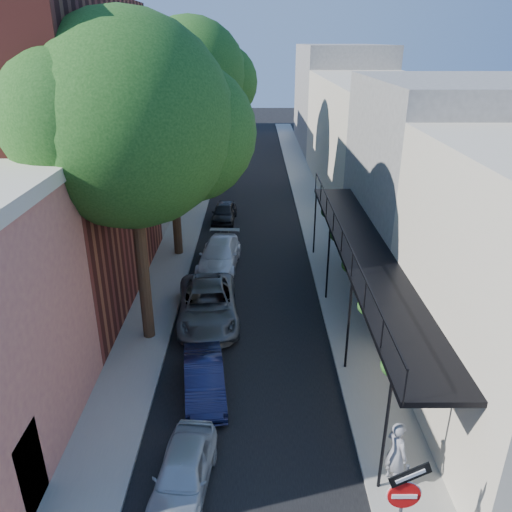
{
  "coord_description": "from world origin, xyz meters",
  "views": [
    {
      "loc": [
        0.2,
        -6.18,
        10.41
      ],
      "look_at": [
        0.25,
        11.36,
        2.8
      ],
      "focal_mm": 35.0,
      "sensor_mm": 36.0,
      "label": 1
    }
  ],
  "objects_px": {
    "sign_post": "(404,499)",
    "oak_far": "(198,77)",
    "parked_car_c": "(208,305)",
    "parked_car_d": "(219,255)",
    "oak_near": "(144,125)",
    "oak_mid": "(179,117)",
    "parked_car_a": "(183,473)",
    "parked_car_b": "(204,379)",
    "parked_car_e": "(224,213)",
    "pedestrian": "(396,453)"
  },
  "relations": [
    {
      "from": "sign_post",
      "to": "parked_car_d",
      "type": "xyz_separation_m",
      "value": [
        -4.7,
        15.43,
        -1.38
      ]
    },
    {
      "from": "parked_car_a",
      "to": "oak_far",
      "type": "bearing_deg",
      "value": 99.9
    },
    {
      "from": "oak_near",
      "to": "parked_car_c",
      "type": "distance_m",
      "value": 7.45
    },
    {
      "from": "oak_near",
      "to": "parked_car_b",
      "type": "height_order",
      "value": "oak_near"
    },
    {
      "from": "oak_mid",
      "to": "parked_car_b",
      "type": "bearing_deg",
      "value": -80.05
    },
    {
      "from": "parked_car_a",
      "to": "parked_car_d",
      "type": "relative_size",
      "value": 0.73
    },
    {
      "from": "parked_car_d",
      "to": "pedestrian",
      "type": "xyz_separation_m",
      "value": [
        5.25,
        -13.22,
        0.38
      ]
    },
    {
      "from": "parked_car_a",
      "to": "parked_car_b",
      "type": "relative_size",
      "value": 0.94
    },
    {
      "from": "sign_post",
      "to": "parked_car_b",
      "type": "height_order",
      "value": "sign_post"
    },
    {
      "from": "oak_near",
      "to": "sign_post",
      "type": "bearing_deg",
      "value": -54.91
    },
    {
      "from": "oak_near",
      "to": "oak_far",
      "type": "distance_m",
      "value": 17.01
    },
    {
      "from": "parked_car_b",
      "to": "parked_car_c",
      "type": "bearing_deg",
      "value": 85.37
    },
    {
      "from": "oak_far",
      "to": "parked_car_c",
      "type": "xyz_separation_m",
      "value": [
        1.69,
        -15.96,
        -7.56
      ]
    },
    {
      "from": "oak_near",
      "to": "oak_mid",
      "type": "relative_size",
      "value": 1.12
    },
    {
      "from": "parked_car_c",
      "to": "parked_car_d",
      "type": "bearing_deg",
      "value": 83.28
    },
    {
      "from": "sign_post",
      "to": "parked_car_b",
      "type": "distance_m",
      "value": 7.49
    },
    {
      "from": "sign_post",
      "to": "parked_car_e",
      "type": "bearing_deg",
      "value": 102.3
    },
    {
      "from": "oak_near",
      "to": "parked_car_a",
      "type": "bearing_deg",
      "value": -76.1
    },
    {
      "from": "parked_car_b",
      "to": "parked_car_d",
      "type": "distance_m",
      "value": 9.67
    },
    {
      "from": "oak_near",
      "to": "parked_car_c",
      "type": "bearing_deg",
      "value": 31.63
    },
    {
      "from": "sign_post",
      "to": "parked_car_a",
      "type": "xyz_separation_m",
      "value": [
        -4.73,
        2.05,
        -1.47
      ]
    },
    {
      "from": "oak_mid",
      "to": "parked_car_b",
      "type": "distance_m",
      "value": 13.35
    },
    {
      "from": "oak_far",
      "to": "pedestrian",
      "type": "height_order",
      "value": "oak_far"
    },
    {
      "from": "oak_far",
      "to": "parked_car_d",
      "type": "height_order",
      "value": "oak_far"
    },
    {
      "from": "oak_mid",
      "to": "pedestrian",
      "type": "xyz_separation_m",
      "value": [
        7.12,
        -15.05,
        -6.01
      ]
    },
    {
      "from": "sign_post",
      "to": "oak_near",
      "type": "distance_m",
      "value": 12.77
    },
    {
      "from": "parked_car_d",
      "to": "parked_car_c",
      "type": "bearing_deg",
      "value": -86.85
    },
    {
      "from": "sign_post",
      "to": "parked_car_c",
      "type": "bearing_deg",
      "value": 115.01
    },
    {
      "from": "parked_car_c",
      "to": "pedestrian",
      "type": "bearing_deg",
      "value": -61.93
    },
    {
      "from": "parked_car_d",
      "to": "pedestrian",
      "type": "bearing_deg",
      "value": -63.85
    },
    {
      "from": "parked_car_c",
      "to": "parked_car_d",
      "type": "height_order",
      "value": "parked_car_c"
    },
    {
      "from": "parked_car_d",
      "to": "pedestrian",
      "type": "height_order",
      "value": "pedestrian"
    },
    {
      "from": "oak_mid",
      "to": "oak_far",
      "type": "bearing_deg",
      "value": 89.59
    },
    {
      "from": "oak_far",
      "to": "parked_car_e",
      "type": "height_order",
      "value": "oak_far"
    },
    {
      "from": "oak_near",
      "to": "parked_car_b",
      "type": "xyz_separation_m",
      "value": [
        1.97,
        -3.53,
        -7.3
      ]
    },
    {
      "from": "oak_near",
      "to": "parked_car_a",
      "type": "height_order",
      "value": "oak_near"
    },
    {
      "from": "parked_car_e",
      "to": "sign_post",
      "type": "bearing_deg",
      "value": -74.98
    },
    {
      "from": "parked_car_c",
      "to": "parked_car_e",
      "type": "distance_m",
      "value": 11.9
    },
    {
      "from": "sign_post",
      "to": "oak_far",
      "type": "bearing_deg",
      "value": 103.91
    },
    {
      "from": "parked_car_b",
      "to": "parked_car_d",
      "type": "xyz_separation_m",
      "value": [
        -0.14,
        9.67,
        0.08
      ]
    },
    {
      "from": "oak_near",
      "to": "parked_car_e",
      "type": "height_order",
      "value": "oak_near"
    },
    {
      "from": "pedestrian",
      "to": "oak_far",
      "type": "bearing_deg",
      "value": -8.54
    },
    {
      "from": "parked_car_b",
      "to": "parked_car_c",
      "type": "height_order",
      "value": "parked_car_c"
    },
    {
      "from": "oak_mid",
      "to": "pedestrian",
      "type": "bearing_deg",
      "value": -64.68
    },
    {
      "from": "oak_mid",
      "to": "parked_car_a",
      "type": "xyz_separation_m",
      "value": [
        1.84,
        -15.21,
        -6.49
      ]
    },
    {
      "from": "parked_car_d",
      "to": "oak_near",
      "type": "bearing_deg",
      "value": -102.04
    },
    {
      "from": "parked_car_a",
      "to": "pedestrian",
      "type": "xyz_separation_m",
      "value": [
        5.28,
        0.16,
        0.48
      ]
    },
    {
      "from": "oak_mid",
      "to": "oak_far",
      "type": "distance_m",
      "value": 9.12
    },
    {
      "from": "oak_far",
      "to": "sign_post",
      "type": "bearing_deg",
      "value": -76.09
    },
    {
      "from": "sign_post",
      "to": "oak_far",
      "type": "height_order",
      "value": "oak_far"
    }
  ]
}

